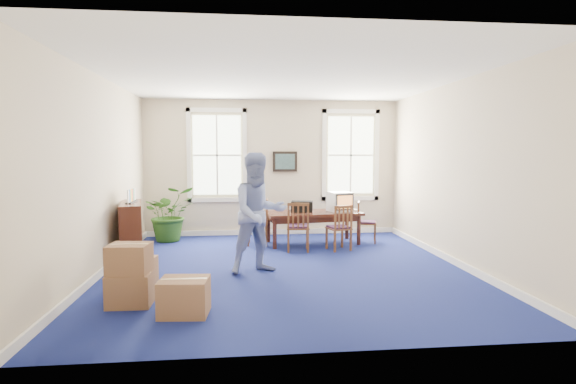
{
  "coord_description": "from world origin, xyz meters",
  "views": [
    {
      "loc": [
        -0.74,
        -7.44,
        1.96
      ],
      "look_at": [
        0.1,
        0.6,
        1.25
      ],
      "focal_mm": 28.0,
      "sensor_mm": 36.0,
      "label": 1
    }
  ],
  "objects": [
    {
      "name": "floor",
      "position": [
        0.0,
        0.0,
        0.0
      ],
      "size": [
        6.5,
        6.5,
        0.0
      ],
      "primitive_type": "plane",
      "color": "navy",
      "rests_on": "ground"
    },
    {
      "name": "ceiling",
      "position": [
        0.0,
        0.0,
        3.2
      ],
      "size": [
        6.5,
        6.5,
        0.0
      ],
      "primitive_type": "plane",
      "rotation": [
        3.14,
        0.0,
        0.0
      ],
      "color": "white",
      "rests_on": "ground"
    },
    {
      "name": "wall_back",
      "position": [
        0.0,
        3.25,
        1.6
      ],
      "size": [
        6.5,
        0.0,
        6.5
      ],
      "primitive_type": "plane",
      "rotation": [
        1.57,
        0.0,
        0.0
      ],
      "color": "beige",
      "rests_on": "ground"
    },
    {
      "name": "wall_front",
      "position": [
        0.0,
        -3.25,
        1.6
      ],
      "size": [
        6.5,
        0.0,
        6.5
      ],
      "primitive_type": "plane",
      "rotation": [
        -1.57,
        0.0,
        0.0
      ],
      "color": "beige",
      "rests_on": "ground"
    },
    {
      "name": "wall_left",
      "position": [
        -3.0,
        0.0,
        1.6
      ],
      "size": [
        0.0,
        6.5,
        6.5
      ],
      "primitive_type": "plane",
      "rotation": [
        1.57,
        0.0,
        1.57
      ],
      "color": "beige",
      "rests_on": "ground"
    },
    {
      "name": "wall_right",
      "position": [
        3.0,
        0.0,
        1.6
      ],
      "size": [
        0.0,
        6.5,
        6.5
      ],
      "primitive_type": "plane",
      "rotation": [
        1.57,
        0.0,
        -1.57
      ],
      "color": "beige",
      "rests_on": "ground"
    },
    {
      "name": "baseboard_back",
      "position": [
        0.0,
        3.22,
        0.06
      ],
      "size": [
        6.0,
        0.04,
        0.12
      ],
      "primitive_type": "cube",
      "color": "white",
      "rests_on": "ground"
    },
    {
      "name": "baseboard_left",
      "position": [
        -2.97,
        0.0,
        0.06
      ],
      "size": [
        0.04,
        6.5,
        0.12
      ],
      "primitive_type": "cube",
      "color": "white",
      "rests_on": "ground"
    },
    {
      "name": "baseboard_right",
      "position": [
        2.97,
        0.0,
        0.06
      ],
      "size": [
        0.04,
        6.5,
        0.12
      ],
      "primitive_type": "cube",
      "color": "white",
      "rests_on": "ground"
    },
    {
      "name": "window_left",
      "position": [
        -1.3,
        3.23,
        1.9
      ],
      "size": [
        1.4,
        0.12,
        2.2
      ],
      "primitive_type": null,
      "color": "white",
      "rests_on": "ground"
    },
    {
      "name": "window_right",
      "position": [
        1.9,
        3.23,
        1.9
      ],
      "size": [
        1.4,
        0.12,
        2.2
      ],
      "primitive_type": null,
      "color": "white",
      "rests_on": "ground"
    },
    {
      "name": "wall_picture",
      "position": [
        0.3,
        3.2,
        1.75
      ],
      "size": [
        0.58,
        0.06,
        0.48
      ],
      "primitive_type": null,
      "color": "black",
      "rests_on": "ground"
    },
    {
      "name": "conference_table",
      "position": [
        0.79,
        2.03,
        0.35
      ],
      "size": [
        2.12,
        1.16,
        0.69
      ],
      "primitive_type": null,
      "rotation": [
        0.0,
        0.0,
        0.12
      ],
      "color": "#3F1C12",
      "rests_on": "ground"
    },
    {
      "name": "crt_tv",
      "position": [
        1.39,
        2.08,
        0.9
      ],
      "size": [
        0.58,
        0.61,
        0.42
      ],
      "primitive_type": null,
      "rotation": [
        0.0,
        0.0,
        0.27
      ],
      "color": "#B7B7BC",
      "rests_on": "conference_table"
    },
    {
      "name": "game_console",
      "position": [
        1.67,
        2.03,
        0.71
      ],
      "size": [
        0.19,
        0.22,
        0.05
      ],
      "primitive_type": "cube",
      "rotation": [
        0.0,
        0.0,
        0.24
      ],
      "color": "white",
      "rests_on": "conference_table"
    },
    {
      "name": "equipment_bag",
      "position": [
        0.56,
        2.08,
        0.8
      ],
      "size": [
        0.51,
        0.38,
        0.23
      ],
      "primitive_type": "cube",
      "rotation": [
        0.0,
        0.0,
        -0.2
      ],
      "color": "black",
      "rests_on": "conference_table"
    },
    {
      "name": "chair_near_left",
      "position": [
        0.38,
        1.34,
        0.49
      ],
      "size": [
        0.49,
        0.49,
        0.99
      ],
      "primitive_type": null,
      "rotation": [
        0.0,
        0.0,
        3.04
      ],
      "color": "brown",
      "rests_on": "ground"
    },
    {
      "name": "chair_near_right",
      "position": [
        1.21,
        1.34,
        0.46
      ],
      "size": [
        0.51,
        0.51,
        0.92
      ],
      "primitive_type": null,
      "rotation": [
        0.0,
        0.0,
        3.42
      ],
      "color": "brown",
      "rests_on": "ground"
    },
    {
      "name": "chair_end_left",
      "position": [
        -0.41,
        2.03,
        0.49
      ],
      "size": [
        0.47,
        0.47,
        0.98
      ],
      "primitive_type": null,
      "rotation": [
        0.0,
        0.0,
        -1.64
      ],
      "color": "brown",
      "rests_on": "ground"
    },
    {
      "name": "chair_end_right",
      "position": [
        1.99,
        2.03,
        0.45
      ],
      "size": [
        0.5,
        0.5,
        0.89
      ],
      "primitive_type": null,
      "rotation": [
        0.0,
        0.0,
        1.29
      ],
      "color": "brown",
      "rests_on": "ground"
    },
    {
      "name": "man",
      "position": [
        -0.46,
        -0.2,
        0.98
      ],
      "size": [
        1.15,
        1.02,
        1.96
      ],
      "primitive_type": "imported",
      "rotation": [
        0.0,
        0.0,
        0.34
      ],
      "color": "#8697D0",
      "rests_on": "ground"
    },
    {
      "name": "credenza",
      "position": [
        -2.75,
        0.93,
        0.51
      ],
      "size": [
        0.62,
        1.33,
        1.01
      ],
      "primitive_type": "cube",
      "rotation": [
        0.0,
        0.0,
        0.2
      ],
      "color": "#3F1C12",
      "rests_on": "ground"
    },
    {
      "name": "brochure_rack",
      "position": [
        -2.73,
        0.93,
        1.14
      ],
      "size": [
        0.23,
        0.6,
        0.26
      ],
      "primitive_type": null,
      "rotation": [
        0.0,
        0.0,
        0.21
      ],
      "color": "#99999E",
      "rests_on": "credenza"
    },
    {
      "name": "potted_plant",
      "position": [
        -2.33,
        2.66,
        0.61
      ],
      "size": [
        1.36,
        1.27,
        1.22
      ],
      "primitive_type": "imported",
      "rotation": [
        0.0,
        0.0,
        0.35
      ],
      "color": "#224B13",
      "rests_on": "ground"
    },
    {
      "name": "cardboard_boxes",
      "position": [
        -1.96,
        -1.52,
        0.42
      ],
      "size": [
        1.47,
        1.47,
        0.84
      ],
      "primitive_type": null,
      "rotation": [
        0.0,
        0.0,
        -0.0
      ],
      "color": "#8B5F3E",
      "rests_on": "ground"
    }
  ]
}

